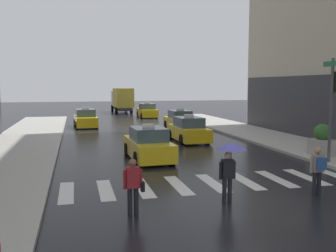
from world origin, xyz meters
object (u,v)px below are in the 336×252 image
(taxi_fifth, at_px, (147,111))
(taxi_second, at_px, (188,130))
(traffic_light_pole, at_px, (333,95))
(planter_near_corner, at_px, (322,141))
(box_truck, at_px, (122,99))
(pedestrian_with_handbag, at_px, (133,184))
(taxi_lead, at_px, (148,145))
(pedestrian_with_backpack, at_px, (318,168))
(taxi_third, at_px, (180,121))
(taxi_fourth, at_px, (85,119))
(pedestrian_with_umbrella, at_px, (230,156))

(taxi_fifth, bearing_deg, taxi_second, -92.44)
(traffic_light_pole, xyz_separation_m, planter_near_corner, (0.81, 1.75, -2.38))
(taxi_fifth, xyz_separation_m, planter_near_corner, (4.20, -26.64, 0.15))
(planter_near_corner, bearing_deg, taxi_fifth, 98.96)
(box_truck, height_order, pedestrian_with_handbag, box_truck)
(taxi_fifth, height_order, box_truck, box_truck)
(pedestrian_with_handbag, relative_size, planter_near_corner, 1.03)
(taxi_lead, distance_m, pedestrian_with_backpack, 8.78)
(traffic_light_pole, distance_m, planter_near_corner, 3.07)
(traffic_light_pole, relative_size, taxi_lead, 1.05)
(taxi_third, distance_m, taxi_fourth, 8.57)
(traffic_light_pole, distance_m, pedestrian_with_umbrella, 8.29)
(taxi_second, relative_size, taxi_fifth, 1.01)
(taxi_lead, height_order, box_truck, box_truck)
(taxi_second, bearing_deg, pedestrian_with_umbrella, -101.42)
(planter_near_corner, bearing_deg, pedestrian_with_umbrella, -141.99)
(taxi_third, relative_size, pedestrian_with_backpack, 2.76)
(taxi_fourth, bearing_deg, pedestrian_with_handbag, -88.36)
(taxi_second, height_order, taxi_fourth, same)
(taxi_second, height_order, pedestrian_with_backpack, taxi_second)
(pedestrian_with_umbrella, bearing_deg, taxi_fourth, 99.11)
(taxi_fourth, distance_m, pedestrian_with_backpack, 24.59)
(taxi_third, xyz_separation_m, taxi_fourth, (-7.72, 3.72, 0.00))
(taxi_fourth, xyz_separation_m, box_truck, (5.37, 17.18, 1.13))
(taxi_third, relative_size, pedestrian_with_umbrella, 2.35)
(box_truck, bearing_deg, taxi_lead, -94.67)
(taxi_third, distance_m, pedestrian_with_backpack, 19.87)
(traffic_light_pole, distance_m, pedestrian_with_handbag, 11.27)
(taxi_fourth, xyz_separation_m, pedestrian_with_backpack, (7.00, -23.57, 0.25))
(taxi_lead, relative_size, planter_near_corner, 2.87)
(taxi_fourth, xyz_separation_m, pedestrian_with_handbag, (0.69, -24.04, 0.21))
(pedestrian_with_umbrella, bearing_deg, pedestrian_with_backpack, 1.23)
(traffic_light_pole, xyz_separation_m, box_truck, (-5.31, 36.56, -1.41))
(taxi_lead, xyz_separation_m, pedestrian_with_backpack, (4.33, -7.64, 0.25))
(taxi_lead, relative_size, pedestrian_with_handbag, 2.78)
(taxi_third, distance_m, taxi_fifth, 12.75)
(box_truck, bearing_deg, taxi_fifth, -76.74)
(traffic_light_pole, height_order, pedestrian_with_umbrella, traffic_light_pole)
(taxi_fourth, bearing_deg, taxi_fifth, 51.06)
(pedestrian_with_handbag, bearing_deg, pedestrian_with_umbrella, 7.33)
(box_truck, relative_size, pedestrian_with_umbrella, 3.91)
(taxi_fourth, bearing_deg, pedestrian_with_umbrella, -80.89)
(taxi_third, distance_m, pedestrian_with_handbag, 21.50)
(traffic_light_pole, relative_size, taxi_fourth, 1.04)
(taxi_fifth, xyz_separation_m, pedestrian_with_backpack, (-0.29, -32.60, 0.25))
(box_truck, bearing_deg, pedestrian_with_handbag, -96.48)
(pedestrian_with_umbrella, xyz_separation_m, pedestrian_with_handbag, (-3.10, -0.40, -0.58))
(box_truck, bearing_deg, traffic_light_pole, -81.74)
(box_truck, xyz_separation_m, planter_near_corner, (6.12, -34.80, -0.98))
(taxi_fourth, relative_size, pedestrian_with_umbrella, 2.38)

